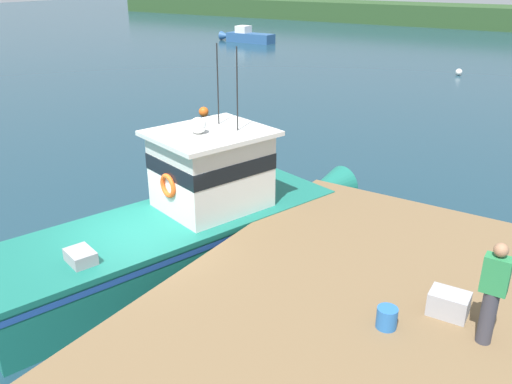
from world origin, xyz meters
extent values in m
plane|color=#193847|center=(0.00, 0.00, 0.00)|extent=(200.00, 200.00, 0.00)
cylinder|color=#4C3D2D|center=(2.20, 4.10, 0.50)|extent=(0.36, 0.36, 1.00)
cube|color=brown|center=(4.80, 0.00, 1.10)|extent=(6.00, 9.00, 0.20)
cube|color=#196B5B|center=(0.20, 0.53, 0.55)|extent=(4.72, 8.38, 1.10)
cone|color=#196B5B|center=(1.62, 5.22, 0.55)|extent=(1.58, 2.04, 1.10)
cube|color=#234C9E|center=(0.20, 0.53, 1.00)|extent=(4.69, 8.23, 0.12)
cube|color=#196B5B|center=(0.20, 0.53, 1.16)|extent=(4.76, 8.39, 0.12)
cube|color=silver|center=(0.55, 1.68, 2.00)|extent=(2.46, 2.66, 1.80)
cube|color=black|center=(0.55, 1.68, 2.31)|extent=(2.48, 2.68, 0.36)
cube|color=silver|center=(0.55, 1.68, 2.95)|extent=(2.77, 3.01, 0.10)
sphere|color=white|center=(0.46, 1.40, 3.18)|extent=(0.36, 0.36, 0.36)
cylinder|color=black|center=(0.36, 2.26, 3.90)|extent=(0.03, 0.03, 1.80)
cylinder|color=black|center=(1.03, 2.06, 3.90)|extent=(0.03, 0.03, 1.80)
cube|color=#939399|center=(0.09, -1.73, 1.28)|extent=(0.70, 0.60, 0.36)
torus|color=orange|center=(-1.00, -2.03, 1.16)|extent=(0.70, 0.70, 0.12)
torus|color=#EA5119|center=(0.22, 0.59, 2.00)|extent=(0.55, 0.25, 0.54)
cube|color=#9E9EA3|center=(6.24, 0.39, 1.39)|extent=(0.61, 0.46, 0.39)
cylinder|color=#2866B2|center=(5.54, -0.47, 1.37)|extent=(0.32, 0.32, 0.34)
cylinder|color=#383842|center=(6.86, -0.01, 1.63)|extent=(0.22, 0.22, 0.86)
cube|color=#287F47|center=(6.86, -0.01, 2.34)|extent=(0.36, 0.22, 0.56)
sphere|color=#9E7051|center=(6.86, -0.01, 2.73)|extent=(0.20, 0.20, 0.20)
cube|color=#285184|center=(-20.80, 35.29, 0.42)|extent=(4.62, 1.56, 0.83)
cone|color=#285184|center=(-23.67, 35.36, 0.42)|extent=(1.17, 0.86, 0.83)
cube|color=silver|center=(-21.61, 35.31, 1.15)|extent=(1.17, 1.19, 0.63)
sphere|color=silver|center=(-0.33, 28.71, 0.21)|extent=(0.42, 0.42, 0.42)
sphere|color=#EA5B19|center=(-7.59, 11.59, 0.23)|extent=(0.45, 0.45, 0.45)
camera|label=1|loc=(7.54, -7.17, 6.26)|focal=37.27mm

